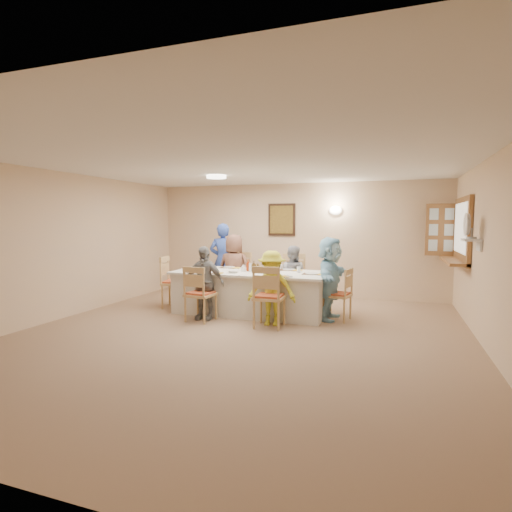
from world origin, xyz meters
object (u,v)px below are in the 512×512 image
(desk_fan, at_px, (469,229))
(diner_back_left, at_px, (234,269))
(diner_front_right, at_px, (272,288))
(chair_front_left, at_px, (201,293))
(chair_left_end, at_px, (175,282))
(dining_table, at_px, (251,292))
(caregiver, at_px, (223,261))
(chair_front_right, at_px, (269,296))
(diner_front_left, at_px, (204,283))
(diner_back_right, at_px, (292,277))
(condiment_ketchup, at_px, (248,265))
(chair_back_right, at_px, (294,280))
(diner_right_end, at_px, (330,278))
(chair_back_left, at_px, (236,277))
(serving_hatch, at_px, (462,231))
(chair_right_end, at_px, (337,294))

(desk_fan, bearing_deg, diner_back_left, 164.71)
(desk_fan, distance_m, diner_front_right, 2.99)
(chair_front_left, height_order, chair_left_end, chair_left_end)
(dining_table, bearing_deg, desk_fan, -7.00)
(diner_back_left, bearing_deg, caregiver, -48.37)
(chair_front_right, height_order, diner_front_right, diner_front_right)
(diner_back_left, relative_size, diner_front_left, 1.13)
(diner_back_right, relative_size, condiment_ketchup, 5.67)
(diner_back_right, bearing_deg, chair_front_right, 94.53)
(diner_back_right, height_order, diner_front_left, diner_front_left)
(chair_back_right, bearing_deg, diner_right_end, -56.15)
(dining_table, height_order, chair_back_right, chair_back_right)
(chair_left_end, relative_size, diner_front_right, 0.83)
(diner_front_right, bearing_deg, chair_back_left, 121.83)
(chair_back_left, bearing_deg, desk_fan, -6.22)
(diner_front_left, relative_size, condiment_ketchup, 5.89)
(diner_front_left, distance_m, condiment_ketchup, 0.93)
(serving_hatch, xyz_separation_m, chair_front_right, (-2.94, -1.73, -1.01))
(dining_table, bearing_deg, condiment_ketchup, 152.59)
(dining_table, bearing_deg, chair_back_left, 126.87)
(serving_hatch, relative_size, diner_front_right, 1.25)
(dining_table, bearing_deg, chair_front_right, -53.13)
(diner_front_left, distance_m, diner_front_right, 1.20)
(diner_right_end, distance_m, caregiver, 2.73)
(caregiver, bearing_deg, diner_right_end, 144.19)
(diner_back_left, xyz_separation_m, condiment_ketchup, (0.54, -0.65, 0.16))
(desk_fan, bearing_deg, diner_front_right, -174.75)
(diner_back_left, bearing_deg, chair_right_end, 160.32)
(chair_front_left, bearing_deg, desk_fan, -168.35)
(chair_back_right, height_order, chair_right_end, chair_back_right)
(serving_hatch, xyz_separation_m, diner_back_left, (-4.14, -0.25, -0.80))
(chair_right_end, relative_size, diner_back_right, 0.74)
(serving_hatch, height_order, diner_right_end, serving_hatch)
(chair_front_right, height_order, caregiver, caregiver)
(desk_fan, height_order, chair_front_right, desk_fan)
(chair_front_right, distance_m, condiment_ketchup, 1.12)
(chair_right_end, distance_m, diner_right_end, 0.29)
(chair_back_left, bearing_deg, chair_front_right, -42.49)
(diner_back_right, xyz_separation_m, diner_right_end, (0.82, -0.68, 0.10))
(diner_right_end, bearing_deg, diner_front_left, 113.20)
(chair_back_right, xyz_separation_m, diner_back_left, (-1.20, -0.12, 0.19))
(chair_back_left, xyz_separation_m, diner_back_right, (1.20, -0.12, 0.08))
(desk_fan, bearing_deg, chair_back_right, 156.64)
(chair_front_right, bearing_deg, diner_front_right, -92.19)
(diner_front_right, bearing_deg, diner_front_left, 172.79)
(chair_back_left, distance_m, diner_front_left, 1.48)
(chair_back_left, bearing_deg, chair_front_left, -79.36)
(desk_fan, distance_m, diner_back_left, 4.26)
(serving_hatch, distance_m, chair_back_left, 4.25)
(serving_hatch, relative_size, dining_table, 0.54)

